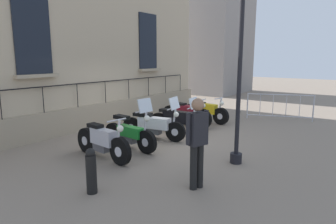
% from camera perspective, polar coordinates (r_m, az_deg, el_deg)
% --- Properties ---
extents(ground_plane, '(60.00, 60.00, 0.00)m').
position_cam_1_polar(ground_plane, '(9.67, -1.43, -4.48)').
color(ground_plane, gray).
extents(building_facade, '(0.82, 11.77, 6.60)m').
position_cam_1_polar(building_facade, '(11.40, -13.69, 13.65)').
color(building_facade, tan).
rests_on(building_facade, ground_plane).
extents(motorcycle_silver, '(2.06, 0.56, 1.08)m').
position_cam_1_polar(motorcycle_silver, '(7.56, -12.40, -5.59)').
color(motorcycle_silver, black).
rests_on(motorcycle_silver, ground_plane).
extents(motorcycle_green, '(1.98, 0.55, 1.45)m').
position_cam_1_polar(motorcycle_green, '(8.24, -7.31, -4.16)').
color(motorcycle_green, black).
rests_on(motorcycle_green, ground_plane).
extents(motorcycle_white, '(2.11, 0.74, 1.35)m').
position_cam_1_polar(motorcycle_white, '(9.14, -2.77, -2.51)').
color(motorcycle_white, black).
rests_on(motorcycle_white, ground_plane).
extents(motorcycle_black, '(2.00, 0.64, 1.23)m').
position_cam_1_polar(motorcycle_black, '(9.93, 1.65, -1.48)').
color(motorcycle_black, black).
rests_on(motorcycle_black, ground_plane).
extents(motorcycle_maroon, '(2.09, 0.74, 1.03)m').
position_cam_1_polar(motorcycle_maroon, '(10.84, 3.53, -0.36)').
color(motorcycle_maroon, black).
rests_on(motorcycle_maroon, ground_plane).
extents(motorcycle_yellow, '(2.05, 0.61, 1.01)m').
position_cam_1_polar(motorcycle_yellow, '(11.64, 7.25, 0.11)').
color(motorcycle_yellow, black).
rests_on(motorcycle_yellow, ground_plane).
extents(lamppost, '(0.39, 1.09, 4.23)m').
position_cam_1_polar(lamppost, '(7.03, 14.02, 17.37)').
color(lamppost, black).
rests_on(lamppost, ground_plane).
extents(crowd_barrier, '(2.39, 0.92, 1.05)m').
position_cam_1_polar(crowd_barrier, '(12.72, 20.61, 1.09)').
color(crowd_barrier, '#B7B7BF').
rests_on(crowd_barrier, ground_plane).
extents(bollard, '(0.20, 0.20, 0.87)m').
position_cam_1_polar(bollard, '(5.76, -14.51, -10.85)').
color(bollard, black).
rests_on(bollard, ground_plane).
extents(pedestrian_standing, '(0.32, 0.51, 1.76)m').
position_cam_1_polar(pedestrian_standing, '(5.63, 5.62, -5.00)').
color(pedestrian_standing, black).
rests_on(pedestrian_standing, ground_plane).
extents(distant_building, '(5.91, 5.07, 7.55)m').
position_cam_1_polar(distant_building, '(22.29, 6.63, 13.72)').
color(distant_building, gray).
rests_on(distant_building, ground_plane).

